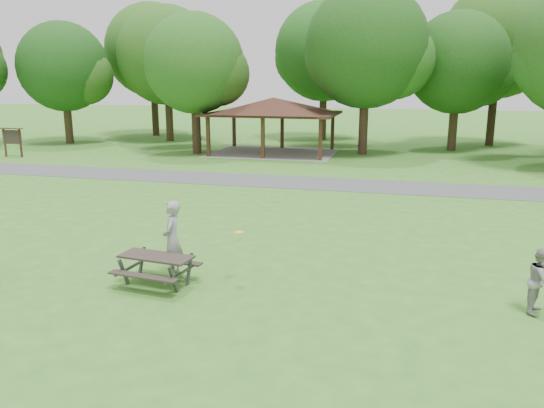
# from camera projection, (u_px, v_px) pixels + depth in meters

# --- Properties ---
(ground) EXTENTS (160.00, 160.00, 0.00)m
(ground) POSITION_uv_depth(u_px,v_px,m) (192.00, 290.00, 12.93)
(ground) COLOR #367421
(ground) RESTS_ON ground
(asphalt_path) EXTENTS (120.00, 3.20, 0.02)m
(asphalt_path) POSITION_uv_depth(u_px,v_px,m) (302.00, 183.00, 26.12)
(asphalt_path) COLOR #49494B
(asphalt_path) RESTS_ON ground
(pavilion) EXTENTS (8.60, 7.01, 3.76)m
(pavilion) POSITION_uv_depth(u_px,v_px,m) (273.00, 108.00, 35.80)
(pavilion) COLOR #372214
(pavilion) RESTS_ON ground
(notice_board) EXTENTS (1.60, 0.30, 1.88)m
(notice_board) POSITION_uv_depth(u_px,v_px,m) (12.00, 137.00, 34.38)
(notice_board) COLOR #3A2615
(notice_board) RESTS_ON ground
(tree_row_b) EXTENTS (7.14, 6.80, 9.28)m
(tree_row_b) POSITION_uv_depth(u_px,v_px,m) (65.00, 69.00, 40.68)
(tree_row_b) COLOR #302215
(tree_row_b) RESTS_ON ground
(tree_row_c) EXTENTS (8.19, 7.80, 10.67)m
(tree_row_c) POSITION_uv_depth(u_px,v_px,m) (168.00, 58.00, 42.10)
(tree_row_c) COLOR #2F2115
(tree_row_c) RESTS_ON ground
(tree_row_d) EXTENTS (6.93, 6.60, 9.27)m
(tree_row_d) POSITION_uv_depth(u_px,v_px,m) (196.00, 67.00, 34.96)
(tree_row_d) COLOR black
(tree_row_d) RESTS_ON ground
(tree_row_e) EXTENTS (8.40, 8.00, 11.02)m
(tree_row_e) POSITION_uv_depth(u_px,v_px,m) (368.00, 50.00, 34.44)
(tree_row_e) COLOR #311D15
(tree_row_e) RESTS_ON ground
(tree_row_f) EXTENTS (7.35, 7.00, 9.55)m
(tree_row_f) POSITION_uv_depth(u_px,v_px,m) (459.00, 66.00, 36.52)
(tree_row_f) COLOR #322216
(tree_row_f) RESTS_ON ground
(tree_deep_a) EXTENTS (8.40, 8.00, 11.38)m
(tree_deep_a) POSITION_uv_depth(u_px,v_px,m) (153.00, 53.00, 45.98)
(tree_deep_a) COLOR black
(tree_deep_a) RESTS_ON ground
(tree_deep_b) EXTENTS (8.40, 8.00, 11.13)m
(tree_deep_b) POSITION_uv_depth(u_px,v_px,m) (325.00, 54.00, 42.92)
(tree_deep_b) COLOR #322116
(tree_deep_b) RESTS_ON ground
(tree_deep_c) EXTENTS (8.82, 8.40, 11.90)m
(tree_deep_c) POSITION_uv_depth(u_px,v_px,m) (500.00, 44.00, 38.73)
(tree_deep_c) COLOR black
(tree_deep_c) RESTS_ON ground
(picnic_table_middle) EXTENTS (1.98, 1.66, 0.79)m
(picnic_table_middle) POSITION_uv_depth(u_px,v_px,m) (156.00, 263.00, 13.14)
(picnic_table_middle) COLOR #2C2420
(picnic_table_middle) RESTS_ON ground
(frisbee_in_flight) EXTENTS (0.26, 0.26, 0.02)m
(frisbee_in_flight) POSITION_uv_depth(u_px,v_px,m) (239.00, 232.00, 13.13)
(frisbee_in_flight) COLOR yellow
(frisbee_in_flight) RESTS_ON ground
(frisbee_thrower) EXTENTS (0.59, 0.80, 2.01)m
(frisbee_thrower) POSITION_uv_depth(u_px,v_px,m) (172.00, 239.00, 13.66)
(frisbee_thrower) COLOR gray
(frisbee_thrower) RESTS_ON ground
(frisbee_catcher) EXTENTS (0.77, 0.86, 1.47)m
(frisbee_catcher) POSITION_uv_depth(u_px,v_px,m) (541.00, 281.00, 11.55)
(frisbee_catcher) COLOR gray
(frisbee_catcher) RESTS_ON ground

